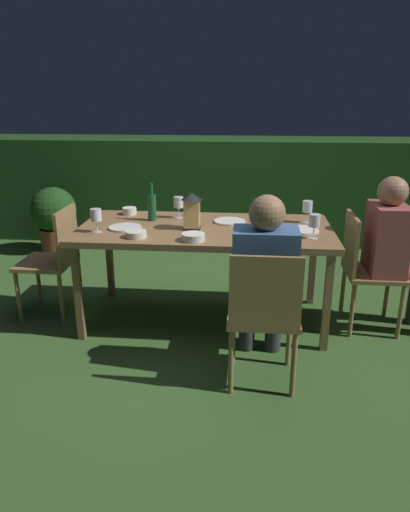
% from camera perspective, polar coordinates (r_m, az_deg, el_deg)
% --- Properties ---
extents(ground_plane, '(16.00, 16.00, 0.00)m').
position_cam_1_polar(ground_plane, '(3.73, 0.00, -7.70)').
color(ground_plane, '#385B28').
extents(dining_table, '(1.86, 0.92, 0.76)m').
position_cam_1_polar(dining_table, '(3.47, 0.00, 2.68)').
color(dining_table, olive).
rests_on(dining_table, ground).
extents(chair_head_near, '(0.40, 0.42, 0.87)m').
position_cam_1_polar(chair_head_near, '(3.83, -17.87, -0.08)').
color(chair_head_near, '#937047').
rests_on(chair_head_near, ground).
extents(chair_head_far, '(0.40, 0.42, 0.87)m').
position_cam_1_polar(chair_head_far, '(3.63, 18.86, -1.19)').
color(chair_head_far, '#937047').
rests_on(chair_head_far, ground).
extents(person_in_rust, '(0.48, 0.38, 1.15)m').
position_cam_1_polar(person_in_rust, '(3.64, 22.10, 0.98)').
color(person_in_rust, '#9E4C47').
rests_on(person_in_rust, ground).
extents(chair_side_left_b, '(0.42, 0.40, 0.87)m').
position_cam_1_polar(chair_side_left_b, '(2.74, 7.16, -6.86)').
color(chair_side_left_b, '#937047').
rests_on(chair_side_left_b, ground).
extents(person_in_blue, '(0.38, 0.47, 1.15)m').
position_cam_1_polar(person_in_blue, '(2.86, 7.18, -2.42)').
color(person_in_blue, '#426699').
rests_on(person_in_blue, ground).
extents(lantern_centerpiece, '(0.15, 0.15, 0.27)m').
position_cam_1_polar(lantern_centerpiece, '(3.38, -1.61, 5.75)').
color(lantern_centerpiece, black).
rests_on(lantern_centerpiece, dining_table).
extents(green_bottle_on_table, '(0.07, 0.07, 0.29)m').
position_cam_1_polar(green_bottle_on_table, '(3.65, -6.49, 6.01)').
color(green_bottle_on_table, '#195128').
rests_on(green_bottle_on_table, dining_table).
extents(wine_glass_a, '(0.08, 0.08, 0.17)m').
position_cam_1_polar(wine_glass_a, '(3.64, 12.36, 5.78)').
color(wine_glass_a, silver).
rests_on(wine_glass_a, dining_table).
extents(wine_glass_b, '(0.08, 0.08, 0.17)m').
position_cam_1_polar(wine_glass_b, '(3.23, 13.20, 4.08)').
color(wine_glass_b, silver).
rests_on(wine_glass_b, dining_table).
extents(wine_glass_c, '(0.08, 0.08, 0.17)m').
position_cam_1_polar(wine_glass_c, '(3.60, 8.64, 5.88)').
color(wine_glass_c, silver).
rests_on(wine_glass_c, dining_table).
extents(wine_glass_d, '(0.08, 0.08, 0.17)m').
position_cam_1_polar(wine_glass_d, '(3.71, -3.25, 6.43)').
color(wine_glass_d, silver).
rests_on(wine_glass_d, dining_table).
extents(wine_glass_e, '(0.08, 0.08, 0.17)m').
position_cam_1_polar(wine_glass_e, '(3.39, -13.15, 4.76)').
color(wine_glass_e, silver).
rests_on(wine_glass_e, dining_table).
extents(plate_a, '(0.24, 0.24, 0.01)m').
position_cam_1_polar(plate_a, '(3.47, -9.71, 3.43)').
color(plate_a, silver).
rests_on(plate_a, dining_table).
extents(plate_b, '(0.24, 0.24, 0.01)m').
position_cam_1_polar(plate_b, '(3.43, 11.78, 3.12)').
color(plate_b, white).
rests_on(plate_b, dining_table).
extents(plate_c, '(0.25, 0.25, 0.01)m').
position_cam_1_polar(plate_c, '(3.21, 6.79, 2.30)').
color(plate_c, white).
rests_on(plate_c, dining_table).
extents(plate_d, '(0.24, 0.24, 0.01)m').
position_cam_1_polar(plate_d, '(3.59, 3.02, 4.24)').
color(plate_d, white).
rests_on(plate_d, dining_table).
extents(bowl_olives, '(0.16, 0.16, 0.05)m').
position_cam_1_polar(bowl_olives, '(3.13, -1.44, 2.36)').
color(bowl_olives, silver).
rests_on(bowl_olives, dining_table).
extents(bowl_bread, '(0.11, 0.11, 0.06)m').
position_cam_1_polar(bowl_bread, '(3.88, -9.20, 5.47)').
color(bowl_bread, silver).
rests_on(bowl_bread, dining_table).
extents(bowl_salad, '(0.14, 0.14, 0.05)m').
position_cam_1_polar(bowl_salad, '(3.23, -8.40, 2.68)').
color(bowl_salad, silver).
rests_on(bowl_salad, dining_table).
extents(hedge_backdrop, '(6.20, 0.87, 1.20)m').
position_cam_1_polar(hedge_backdrop, '(5.80, 2.16, 8.24)').
color(hedge_backdrop, '#1E4219').
rests_on(hedge_backdrop, ground).
extents(potted_plant_by_hedge, '(0.50, 0.50, 0.73)m').
position_cam_1_polar(potted_plant_by_hedge, '(5.45, -17.90, 4.63)').
color(potted_plant_by_hedge, brown).
rests_on(potted_plant_by_hedge, ground).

